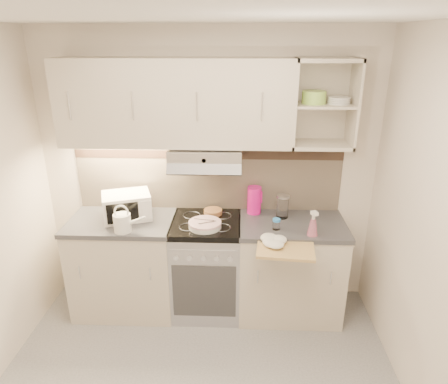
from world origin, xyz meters
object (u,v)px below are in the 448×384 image
object	(u,v)px
pink_pitcher	(254,200)
spray_bottle	(313,225)
glass_jar	(283,206)
watering_can	(123,222)
cutting_board	(285,247)
plate_stack	(205,224)
electric_range	(207,266)
microwave	(127,206)

from	to	relation	value
pink_pitcher	spray_bottle	bearing A→B (deg)	-45.06
glass_jar	spray_bottle	bearing A→B (deg)	-57.37
glass_jar	spray_bottle	xyz separation A→B (m)	(0.21, -0.33, -0.02)
watering_can	cutting_board	world-z (taller)	watering_can
watering_can	spray_bottle	distance (m)	1.54
watering_can	plate_stack	size ratio (longest dim) A/B	1.01
watering_can	pink_pitcher	size ratio (longest dim) A/B	1.12
spray_bottle	cutting_board	distance (m)	0.30
watering_can	plate_stack	distance (m)	0.67
watering_can	cutting_board	size ratio (longest dim) A/B	0.64
plate_stack	cutting_board	bearing A→B (deg)	-21.62
electric_range	spray_bottle	bearing A→B (deg)	-14.02
watering_can	glass_jar	size ratio (longest dim) A/B	1.33
electric_range	pink_pitcher	world-z (taller)	pink_pitcher
spray_bottle	cutting_board	xyz separation A→B (m)	(-0.23, -0.16, -0.12)
glass_jar	cutting_board	bearing A→B (deg)	-91.95
watering_can	pink_pitcher	bearing A→B (deg)	24.38
spray_bottle	cutting_board	world-z (taller)	spray_bottle
electric_range	cutting_board	world-z (taller)	electric_range
electric_range	plate_stack	size ratio (longest dim) A/B	3.25
plate_stack	glass_jar	world-z (taller)	glass_jar
plate_stack	glass_jar	distance (m)	0.71
electric_range	glass_jar	distance (m)	0.88
electric_range	microwave	size ratio (longest dim) A/B	1.88
plate_stack	cutting_board	size ratio (longest dim) A/B	0.63
microwave	spray_bottle	size ratio (longest dim) A/B	2.09
plate_stack	glass_jar	bearing A→B (deg)	18.89
microwave	spray_bottle	bearing A→B (deg)	-28.77
microwave	glass_jar	xyz separation A→B (m)	(1.37, 0.07, -0.01)
microwave	watering_can	world-z (taller)	watering_can
microwave	pink_pitcher	xyz separation A→B (m)	(1.13, 0.15, 0.01)
plate_stack	pink_pitcher	distance (m)	0.54
electric_range	spray_bottle	xyz separation A→B (m)	(0.88, -0.22, 0.54)
pink_pitcher	spray_bottle	xyz separation A→B (m)	(0.46, -0.42, -0.04)
watering_can	pink_pitcher	xyz separation A→B (m)	(1.08, 0.42, 0.04)
microwave	cutting_board	xyz separation A→B (m)	(1.35, -0.42, -0.14)
electric_range	watering_can	size ratio (longest dim) A/B	3.21
plate_stack	cutting_board	xyz separation A→B (m)	(0.65, -0.26, -0.05)
microwave	pink_pitcher	size ratio (longest dim) A/B	1.92
electric_range	microwave	xyz separation A→B (m)	(-0.70, 0.05, 0.56)
pink_pitcher	watering_can	bearing A→B (deg)	-161.33
pink_pitcher	electric_range	bearing A→B (deg)	-157.24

